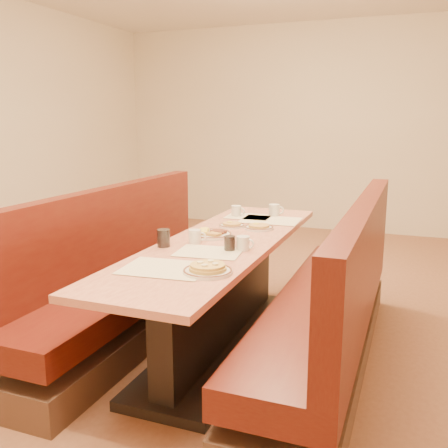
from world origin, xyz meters
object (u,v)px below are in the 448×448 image
(coffee_mug_a, at_px, (244,243))
(coffee_mug_b, at_px, (195,236))
(diner_table, at_px, (222,295))
(coffee_mug_c, at_px, (275,210))
(booth_left, at_px, (127,284))
(pancake_plate, at_px, (208,269))
(eggs_plate, at_px, (210,234))
(coffee_mug_d, at_px, (237,211))
(soda_tumbler_near, at_px, (164,238))
(booth_right, at_px, (332,311))
(soda_tumbler_mid, at_px, (230,243))

(coffee_mug_a, xyz_separation_m, coffee_mug_b, (-0.34, 0.06, 0.00))
(diner_table, distance_m, coffee_mug_c, 1.02)
(booth_left, xyz_separation_m, pancake_plate, (0.92, -0.69, 0.41))
(pancake_plate, bearing_deg, eggs_plate, 111.64)
(coffee_mug_c, bearing_deg, coffee_mug_b, -113.95)
(pancake_plate, relative_size, coffee_mug_c, 2.05)
(coffee_mug_d, xyz_separation_m, soda_tumbler_near, (-0.09, -1.09, 0.01))
(booth_right, bearing_deg, eggs_plate, 174.81)
(diner_table, height_order, coffee_mug_d, coffee_mug_d)
(booth_left, xyz_separation_m, coffee_mug_d, (0.55, 0.80, 0.43))
(booth_right, relative_size, soda_tumbler_near, 22.84)
(pancake_plate, height_order, eggs_plate, same)
(booth_left, relative_size, eggs_plate, 8.82)
(pancake_plate, xyz_separation_m, eggs_plate, (-0.30, 0.77, -0.00))
(booth_right, bearing_deg, soda_tumbler_near, -164.03)
(coffee_mug_a, xyz_separation_m, coffee_mug_c, (-0.11, 1.12, 0.01))
(soda_tumbler_mid, bearing_deg, coffee_mug_d, 107.46)
(booth_right, relative_size, coffee_mug_c, 19.91)
(booth_right, distance_m, coffee_mug_b, 0.97)
(coffee_mug_c, distance_m, coffee_mug_d, 0.31)
(coffee_mug_b, relative_size, coffee_mug_d, 0.98)
(booth_right, relative_size, soda_tumbler_mid, 27.15)
(coffee_mug_c, relative_size, soda_tumbler_mid, 1.36)
(diner_table, bearing_deg, booth_right, 0.00)
(pancake_plate, relative_size, eggs_plate, 0.91)
(pancake_plate, xyz_separation_m, coffee_mug_d, (-0.38, 1.49, 0.02))
(coffee_mug_b, relative_size, soda_tumbler_near, 1.03)
(coffee_mug_b, xyz_separation_m, soda_tumbler_mid, (0.27, -0.10, 0.00))
(diner_table, bearing_deg, pancake_plate, -74.50)
(pancake_plate, relative_size, coffee_mug_a, 2.27)
(eggs_plate, relative_size, coffee_mug_b, 2.53)
(coffee_mug_c, bearing_deg, soda_tumbler_near, -118.94)
(booth_left, distance_m, coffee_mug_a, 1.06)
(coffee_mug_c, distance_m, soda_tumbler_near, 1.27)
(eggs_plate, relative_size, soda_tumbler_near, 2.59)
(coffee_mug_d, relative_size, soda_tumbler_near, 1.04)
(pancake_plate, distance_m, eggs_plate, 0.83)
(diner_table, distance_m, booth_right, 0.73)
(coffee_mug_a, xyz_separation_m, soda_tumbler_mid, (-0.07, -0.05, 0.00))
(eggs_plate, height_order, coffee_mug_d, coffee_mug_d)
(booth_right, distance_m, coffee_mug_d, 1.29)
(pancake_plate, distance_m, coffee_mug_b, 0.64)
(coffee_mug_b, bearing_deg, coffee_mug_d, 75.18)
(coffee_mug_a, relative_size, soda_tumbler_near, 1.03)
(eggs_plate, relative_size, soda_tumbler_mid, 3.08)
(eggs_plate, bearing_deg, pancake_plate, -68.36)
(coffee_mug_d, bearing_deg, pancake_plate, -76.49)
(diner_table, relative_size, coffee_mug_b, 22.28)
(coffee_mug_d, bearing_deg, coffee_mug_a, -68.75)
(pancake_plate, xyz_separation_m, soda_tumbler_near, (-0.47, 0.40, 0.03))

